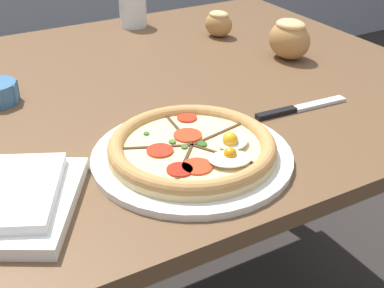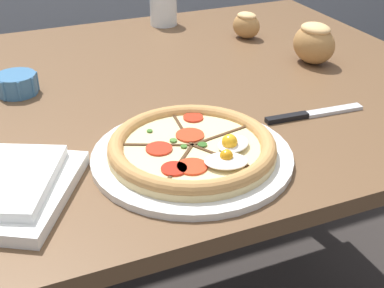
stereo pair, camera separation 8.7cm
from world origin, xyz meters
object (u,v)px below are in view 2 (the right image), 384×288
(water_glass, at_px, (163,11))
(bread_piece_mid, at_px, (314,42))
(bread_piece_far, at_px, (246,25))
(knife_main, at_px, (313,114))
(dining_table, at_px, (101,132))
(pizza, at_px, (193,150))
(ramekin_bowl, at_px, (17,83))

(water_glass, bearing_deg, bread_piece_mid, -62.52)
(bread_piece_far, bearing_deg, bread_piece_mid, -75.37)
(knife_main, bearing_deg, dining_table, 149.34)
(bread_piece_mid, height_order, bread_piece_far, bread_piece_mid)
(pizza, xyz_separation_m, bread_piece_mid, (0.43, 0.29, 0.03))
(pizza, bearing_deg, knife_main, 12.12)
(dining_table, xyz_separation_m, pizza, (0.08, -0.30, 0.10))
(knife_main, xyz_separation_m, water_glass, (-0.06, 0.65, 0.04))
(dining_table, height_order, pizza, pizza)
(ramekin_bowl, xyz_separation_m, bread_piece_mid, (0.66, -0.09, 0.03))
(ramekin_bowl, distance_m, bread_piece_mid, 0.67)
(knife_main, height_order, water_glass, water_glass)
(pizza, bearing_deg, dining_table, 105.24)
(pizza, height_order, bread_piece_far, bread_piece_far)
(ramekin_bowl, relative_size, water_glass, 0.99)
(ramekin_bowl, bearing_deg, bread_piece_far, 12.21)
(dining_table, height_order, knife_main, knife_main)
(bread_piece_mid, height_order, water_glass, bread_piece_mid)
(pizza, relative_size, water_glass, 3.70)
(ramekin_bowl, xyz_separation_m, bread_piece_far, (0.60, 0.13, 0.01))
(dining_table, bearing_deg, water_glass, 53.87)
(water_glass, bearing_deg, knife_main, -84.64)
(bread_piece_mid, xyz_separation_m, water_glass, (-0.22, 0.42, -0.01))
(dining_table, distance_m, water_glass, 0.52)
(water_glass, bearing_deg, ramekin_bowl, -143.71)
(water_glass, bearing_deg, dining_table, -126.13)
(pizza, xyz_separation_m, ramekin_bowl, (-0.23, 0.39, 0.00))
(ramekin_bowl, height_order, bread_piece_mid, bread_piece_mid)
(bread_piece_far, height_order, knife_main, bread_piece_far)
(dining_table, bearing_deg, pizza, -74.76)
(bread_piece_mid, distance_m, bread_piece_far, 0.23)
(ramekin_bowl, height_order, bread_piece_far, bread_piece_far)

